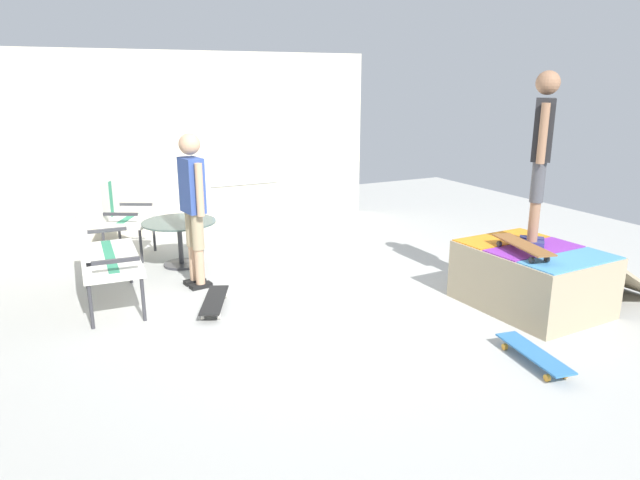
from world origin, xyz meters
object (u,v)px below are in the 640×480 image
Objects in this scene: skate_ramp at (534,277)px; person_skater at (542,146)px; patio_chair_near_house at (119,211)px; patio_table at (180,234)px; person_watching at (193,199)px; skateboard_spare at (534,354)px; patio_bench at (97,248)px; skateboard_on_ramp at (523,245)px; skateboard_by_bench at (214,300)px.

person_skater is (0.13, -0.05, 1.32)m from skate_ramp.
patio_table is at bearing -140.24° from patio_chair_near_house.
person_watching is (-1.55, -0.59, 0.38)m from patio_chair_near_house.
patio_chair_near_house is at bearing 29.14° from skateboard_spare.
patio_chair_near_house is (1.67, -0.45, -0.00)m from patio_bench.
patio_bench is 0.75× the size of person_skater.
patio_bench is at bearing 64.78° from person_skater.
patio_bench is 1.42× the size of patio_table.
patio_chair_near_house is 0.60× the size of person_skater.
person_skater reaches higher than skate_ramp.
person_watching is 3.45m from skateboard_on_ramp.
patio_table is at bearing 46.21° from person_skater.
person_skater is 3.60m from skateboard_by_bench.
patio_bench is 1.29m from skateboard_by_bench.
patio_bench is 1.43m from patio_table.
person_watching is at bearing 178.86° from patio_table.
skate_ramp is 0.51m from skateboard_on_ramp.
patio_table is 1.11× the size of skateboard_by_bench.
patio_bench is 1.55× the size of skateboard_spare.
person_skater is at bearing -133.79° from patio_table.
patio_bench is at bearing 63.00° from skate_ramp.
skateboard_spare is at bearing 136.63° from person_skater.
person_skater is 1.00m from skateboard_on_ramp.
person_watching is 3.76m from skateboard_spare.
person_skater is at bearing -115.22° from patio_bench.
person_watching reaches higher than patio_bench.
patio_bench is 1.57× the size of skateboard_by_bench.
patio_bench is at bearing 132.01° from patio_table.
skate_ramp is at bearing -117.00° from patio_bench.
patio_table reaches higher than skateboard_by_bench.
patio_table is 1.01m from person_watching.
patio_chair_near_house is 4.95m from skateboard_on_ramp.
skate_ramp is at bearing -115.59° from skateboard_by_bench.
patio_chair_near_house is at bearing 20.82° from person_watching.
patio_bench reaches higher than skateboard_spare.
person_skater reaches higher than patio_table.
skate_ramp is at bearing -126.26° from person_watching.
patio_chair_near_house is 1.24× the size of skateboard_on_ramp.
person_watching is (-0.82, 0.02, 0.59)m from patio_table.
skateboard_spare is at bearing -150.86° from patio_chair_near_house.
skateboard_by_bench is at bearing 60.47° from skateboard_on_ramp.
skateboard_by_bench is at bearing -120.92° from patio_bench.
patio_chair_near_house is at bearing -14.94° from patio_bench.
patio_table is (2.96, 2.90, 0.09)m from skate_ramp.
skateboard_by_bench is 0.99× the size of skateboard_spare.
person_skater is 2.11× the size of skateboard_by_bench.
skateboard_by_bench is 3.10m from skateboard_on_ramp.
patio_chair_near_house reaches higher than skateboard_on_ramp.
patio_chair_near_house is at bearing 45.00° from person_skater.
patio_bench reaches higher than skateboard_on_ramp.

